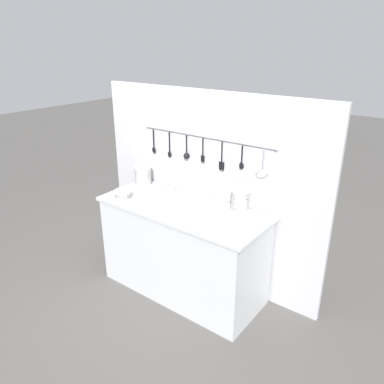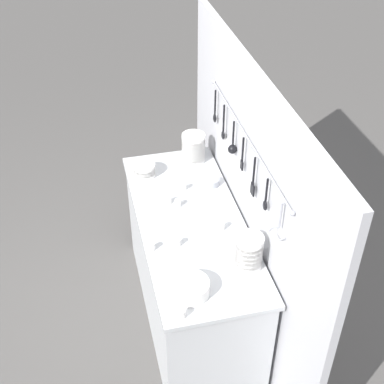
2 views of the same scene
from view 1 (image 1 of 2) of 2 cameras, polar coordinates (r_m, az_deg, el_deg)
ground_plane at (r=3.62m, az=-1.36°, el=-14.50°), size 20.00×20.00×0.00m
counter at (r=3.39m, az=-1.42°, el=-8.75°), size 1.50×0.62×0.84m
back_wall at (r=3.42m, az=2.09°, el=0.42°), size 2.30×0.11×1.78m
bowl_stack_back_corner at (r=3.65m, az=-7.49°, el=2.50°), size 0.16×0.16×0.20m
bowl_stack_nested_right at (r=3.37m, az=-10.49°, el=-0.41°), size 0.15×0.15×0.09m
bowl_stack_short_front at (r=3.09m, az=7.34°, el=-1.18°), size 0.15×0.15×0.21m
plate_stack at (r=2.79m, az=5.77°, el=-5.25°), size 0.20×0.20×0.08m
steel_mixing_bowl at (r=3.52m, az=-3.37°, el=0.52°), size 0.10×0.10×0.04m
cup_mid_row at (r=3.23m, az=-5.23°, el=-1.56°), size 0.04×0.04×0.05m
cup_front_left at (r=3.23m, az=1.89°, el=-1.43°), size 0.04×0.04×0.05m
cup_back_left at (r=3.38m, az=-5.30°, el=-0.43°), size 0.04×0.04×0.05m
cup_edge_far at (r=2.88m, az=-1.85°, el=-4.54°), size 0.04×0.04×0.05m
cup_edge_near at (r=2.98m, az=-0.08°, el=-3.51°), size 0.04×0.04×0.05m
cup_back_right at (r=3.23m, az=-4.08°, el=-1.46°), size 0.04×0.04×0.05m
cup_beside_plates at (r=2.68m, az=7.46°, el=-6.93°), size 0.04×0.04×0.05m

